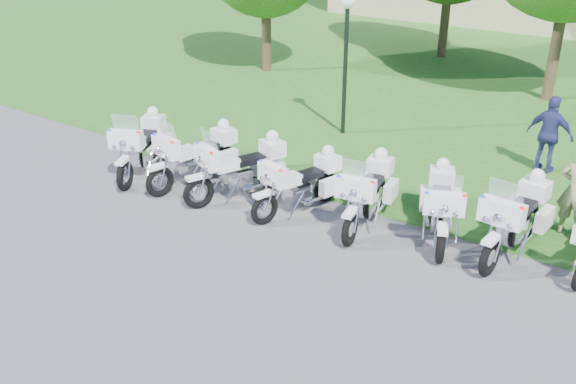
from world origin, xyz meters
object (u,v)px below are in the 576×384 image
Objects in this scene: lamp_post at (347,28)px; bystander_c at (550,135)px; motorcycle_1 at (197,155)px; motorcycle_3 at (302,182)px; motorcycle_5 at (441,204)px; motorcycle_0 at (142,144)px; motorcycle_4 at (368,191)px; bystander_a at (576,191)px; motorcycle_6 at (516,217)px; motorcycle_2 at (242,167)px.

bystander_c is at bearing 4.35° from lamp_post.
motorcycle_1 is 5.56m from lamp_post.
motorcycle_5 is at bearing -151.64° from motorcycle_3.
motorcycle_5 is at bearing -159.73° from motorcycle_1.
motorcycle_0 is at bearing 41.04° from bystander_c.
motorcycle_4 is 1.29× the size of bystander_a.
motorcycle_3 is at bearing -164.07° from motorcycle_1.
motorcycle_0 is 5.86m from motorcycle_4.
motorcycle_6 is at bearing -33.08° from lamp_post.
lamp_post is at bearing -28.09° from motorcycle_6.
motorcycle_4 is 1.08× the size of motorcycle_5.
bystander_c is (5.27, 5.37, 0.23)m from motorcycle_2.
lamp_post reaches higher than motorcycle_3.
motorcycle_0 is 1.59m from motorcycle_1.
lamp_post is at bearing -65.25° from motorcycle_5.
motorcycle_5 is (7.28, 1.08, -0.03)m from motorcycle_0.
motorcycle_5 is 4.66m from bystander_c.
lamp_post is (2.64, 5.22, 2.25)m from motorcycle_0.
bystander_c is (5.51, 0.42, -2.03)m from lamp_post.
bystander_a is at bearing -162.95° from motorcycle_4.
motorcycle_0 is 0.93× the size of motorcycle_6.
lamp_post is (-4.63, 4.15, 2.28)m from motorcycle_5.
motorcycle_1 is 4.27m from motorcycle_4.
bystander_c reaches higher than motorcycle_4.
motorcycle_2 reaches higher than motorcycle_3.
motorcycle_3 is 5.58m from lamp_post.
bystander_a is (6.56, 2.32, 0.25)m from motorcycle_2.
bystander_a is 1.02× the size of bystander_c.
motorcycle_1 is at bearing 23.00° from motorcycle_2.
motorcycle_2 is 5.90m from motorcycle_6.
motorcycle_1 is 1.30× the size of bystander_a.
motorcycle_4 is at bearing -161.19° from motorcycle_1.
motorcycle_3 is 1.21× the size of bystander_a.
motorcycle_1 is at bearing 23.87° from bystander_a.
motorcycle_6 is at bearing -152.88° from motorcycle_3.
bystander_a is at bearing -151.35° from motorcycle_1.
bystander_a is 3.31m from bystander_c.
motorcycle_1 is 1.33× the size of bystander_c.
bystander_c reaches higher than motorcycle_3.
motorcycle_6 reaches higher than motorcycle_0.
motorcycle_5 is (4.40, 0.80, -0.03)m from motorcycle_2.
motorcycle_1 is 0.96× the size of motorcycle_6.
motorcycle_3 is 6.43m from bystander_c.
motorcycle_0 is 1.25× the size of bystander_a.
lamp_post reaches higher than motorcycle_5.
motorcycle_0 is 2.89m from motorcycle_2.
bystander_c is (-1.29, 3.05, -0.02)m from bystander_a.
motorcycle_4 is at bearing -54.67° from lamp_post.
motorcycle_0 reaches higher than motorcycle_4.
motorcycle_5 is at bearing -177.52° from motorcycle_4.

